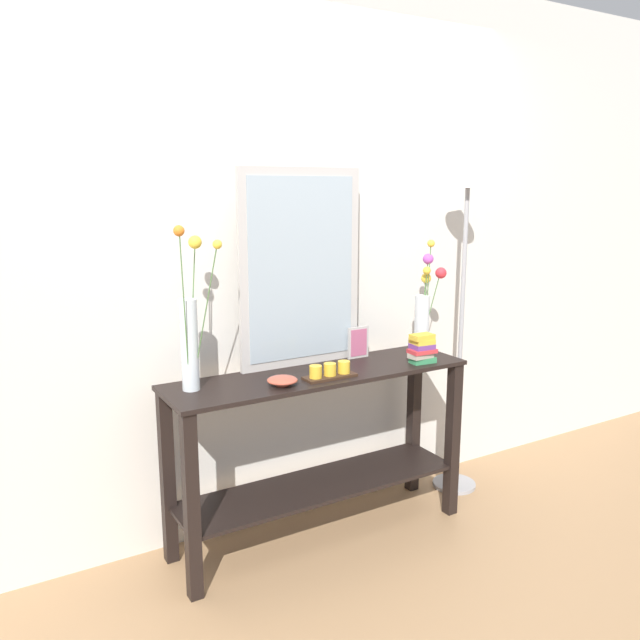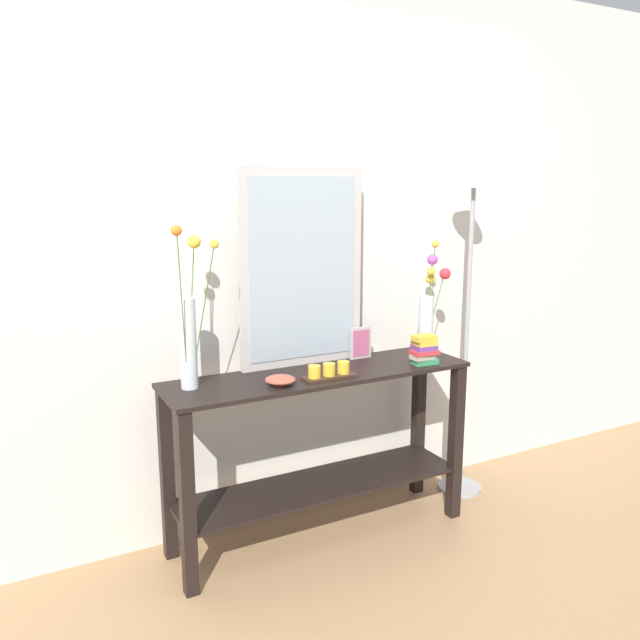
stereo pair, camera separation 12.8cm
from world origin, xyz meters
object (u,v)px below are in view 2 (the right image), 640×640
object	(u,v)px
candle_tray	(329,372)
console_table	(320,435)
tall_vase_left	(189,330)
mirror_leaning	(302,269)
book_stack	(424,350)
vase_right	(428,310)
floor_lamp	(469,279)
picture_frame_small	(361,343)
decorative_bowl	(280,380)

from	to	relation	value
candle_tray	console_table	bearing A→B (deg)	85.90
console_table	tall_vase_left	bearing A→B (deg)	175.43
mirror_leaning	book_stack	bearing A→B (deg)	-27.98
candle_tray	vase_right	bearing A→B (deg)	13.30
candle_tray	tall_vase_left	bearing A→B (deg)	165.99
candle_tray	floor_lamp	world-z (taller)	floor_lamp
vase_right	candle_tray	size ratio (longest dim) A/B	2.38
console_table	vase_right	size ratio (longest dim) A/B	2.51
console_table	candle_tray	xyz separation A→B (m)	(-0.01, -0.10, 0.34)
vase_right	book_stack	bearing A→B (deg)	-131.20
vase_right	candle_tray	world-z (taller)	vase_right
candle_tray	picture_frame_small	xyz separation A→B (m)	(0.30, 0.22, 0.05)
vase_right	decorative_bowl	world-z (taller)	vase_right
tall_vase_left	picture_frame_small	bearing A→B (deg)	4.91
decorative_bowl	book_stack	size ratio (longest dim) A/B	0.92
tall_vase_left	console_table	bearing A→B (deg)	-4.57
console_table	book_stack	size ratio (longest dim) A/B	10.16
vase_right	floor_lamp	size ratio (longest dim) A/B	0.33
picture_frame_small	candle_tray	bearing A→B (deg)	-143.49
picture_frame_small	floor_lamp	xyz separation A→B (m)	(0.63, -0.06, 0.29)
console_table	mirror_leaning	bearing A→B (deg)	92.74
console_table	mirror_leaning	distance (m)	0.79
candle_tray	decorative_bowl	world-z (taller)	candle_tray
console_table	decorative_bowl	bearing A→B (deg)	-158.92
console_table	picture_frame_small	xyz separation A→B (m)	(0.29, 0.12, 0.39)
console_table	decorative_bowl	distance (m)	0.42
mirror_leaning	console_table	bearing A→B (deg)	-87.26
mirror_leaning	tall_vase_left	world-z (taller)	mirror_leaning
tall_vase_left	vase_right	bearing A→B (deg)	0.45
book_stack	floor_lamp	bearing A→B (deg)	22.64
mirror_leaning	floor_lamp	bearing A→B (deg)	-6.31
tall_vase_left	candle_tray	size ratio (longest dim) A/B	2.84
mirror_leaning	picture_frame_small	distance (m)	0.49
console_table	floor_lamp	distance (m)	1.14
decorative_bowl	floor_lamp	bearing A→B (deg)	7.56
floor_lamp	mirror_leaning	bearing A→B (deg)	173.69
vase_right	book_stack	size ratio (longest dim) A/B	4.04
mirror_leaning	decorative_bowl	size ratio (longest dim) A/B	6.99
candle_tray	book_stack	bearing A→B (deg)	-1.31
candle_tray	picture_frame_small	bearing A→B (deg)	36.51
console_table	floor_lamp	world-z (taller)	floor_lamp
tall_vase_left	floor_lamp	size ratio (longest dim) A/B	0.39
tall_vase_left	decorative_bowl	xyz separation A→B (m)	(0.35, -0.14, -0.23)
console_table	floor_lamp	xyz separation A→B (m)	(0.92, 0.06, 0.67)
candle_tray	book_stack	size ratio (longest dim) A/B	1.70
picture_frame_small	floor_lamp	size ratio (longest dim) A/B	0.09
picture_frame_small	floor_lamp	world-z (taller)	floor_lamp
console_table	candle_tray	bearing A→B (deg)	-94.10
picture_frame_small	mirror_leaning	bearing A→B (deg)	172.64
tall_vase_left	candle_tray	distance (m)	0.65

